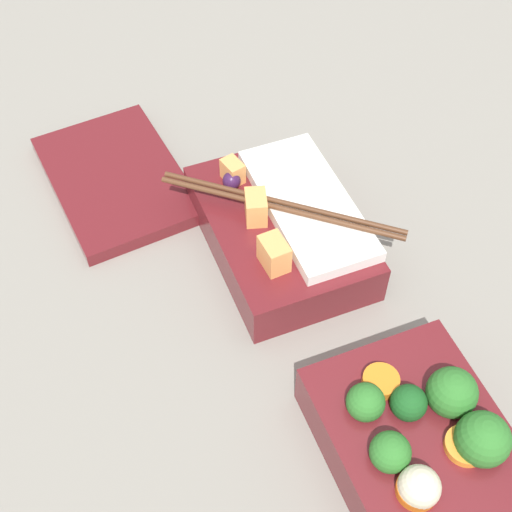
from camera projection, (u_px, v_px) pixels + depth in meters
The scene contains 4 objects.
ground_plane at pixel (352, 351), 0.60m from camera, with size 3.00×3.00×0.00m, color gray.
bento_tray_vegetable at pixel (422, 459), 0.51m from camera, with size 0.18×0.13×0.07m.
bento_tray_rice at pixel (283, 227), 0.66m from camera, with size 0.18×0.18×0.07m.
bento_lid at pixel (116, 179), 0.72m from camera, with size 0.18×0.12×0.01m, color maroon.
Camera 1 is at (-0.26, 0.19, 0.52)m, focal length 50.00 mm.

